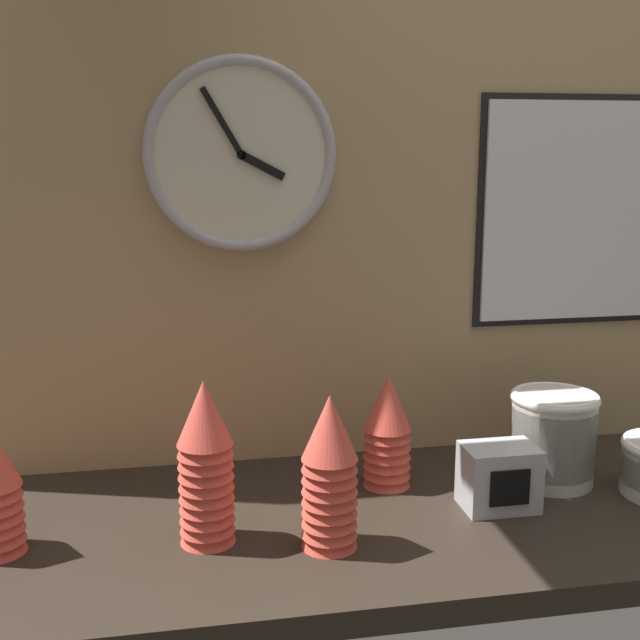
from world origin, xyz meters
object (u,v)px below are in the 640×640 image
bowl_stack_right (553,435)px  napkin_dispenser (499,477)px  cup_stack_center (330,472)px  menu_board (581,212)px  cup_stack_center_right (387,431)px  wall_clock (241,155)px  cup_stack_center_left (206,462)px

bowl_stack_right → napkin_dispenser: 0.16m
cup_stack_center → napkin_dispenser: (0.30, 0.08, -0.06)m
bowl_stack_right → napkin_dispenser: (-0.13, -0.08, -0.03)m
cup_stack_center → menu_board: size_ratio=0.54×
cup_stack_center_right → menu_board: menu_board is taller
cup_stack_center → bowl_stack_right: 0.46m
cup_stack_center → cup_stack_center_right: bearing=54.5°
cup_stack_center_right → wall_clock: wall_clock is taller
cup_stack_center_left → cup_stack_center: bearing=-15.1°
wall_clock → cup_stack_center: bearing=-75.4°
bowl_stack_right → wall_clock: (-0.52, 0.18, 0.48)m
cup_stack_center_right → bowl_stack_right: bearing=-7.5°
bowl_stack_right → napkin_dispenser: bearing=-148.1°
bowl_stack_right → menu_board: bearing=55.9°
cup_stack_center → menu_board: 0.74m
cup_stack_center_left → cup_stack_center_right: cup_stack_center_left is taller
bowl_stack_right → menu_board: (0.13, 0.19, 0.37)m
cup_stack_center_left → cup_stack_center_right: size_ratio=1.26×
cup_stack_center → napkin_dispenser: 0.31m
menu_board → napkin_dispenser: (-0.26, -0.27, -0.40)m
cup_stack_center_left → menu_board: bearing=22.4°
cup_stack_center_right → napkin_dispenser: (0.16, -0.12, -0.05)m
cup_stack_center_left → wall_clock: wall_clock is taller
menu_board → bowl_stack_right: bearing=-124.1°
wall_clock → cup_stack_center_left: bearing=-106.5°
cup_stack_center_left → menu_board: size_ratio=0.58×
menu_board → napkin_dispenser: size_ratio=3.64×
cup_stack_center_right → menu_board: 0.57m
cup_stack_center → cup_stack_center_right: cup_stack_center is taller
bowl_stack_right → menu_board: menu_board is taller
wall_clock → menu_board: wall_clock is taller
cup_stack_center_left → menu_board: (0.73, 0.30, 0.33)m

